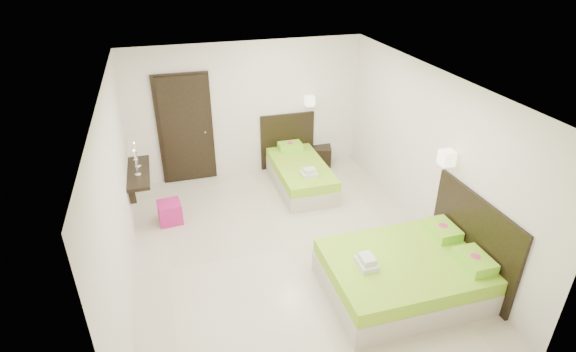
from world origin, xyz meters
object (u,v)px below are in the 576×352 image
object	(u,v)px
nightstand	(320,155)
ottoman	(170,212)
bed_single	(299,171)
bed_double	(409,271)

from	to	relation	value
nightstand	ottoman	world-z (taller)	nightstand
nightstand	ottoman	size ratio (longest dim) A/B	1.21
bed_single	bed_double	xyz separation A→B (m)	(0.52, -3.21, 0.02)
nightstand	ottoman	xyz separation A→B (m)	(-3.14, -1.36, -0.01)
bed_double	ottoman	distance (m)	3.94
bed_double	ottoman	bearing A→B (deg)	139.24
bed_single	ottoman	xyz separation A→B (m)	(-2.46, -0.64, -0.09)
bed_single	nightstand	size ratio (longest dim) A/B	4.16
nightstand	ottoman	bearing A→B (deg)	-140.32
bed_single	bed_double	distance (m)	3.25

